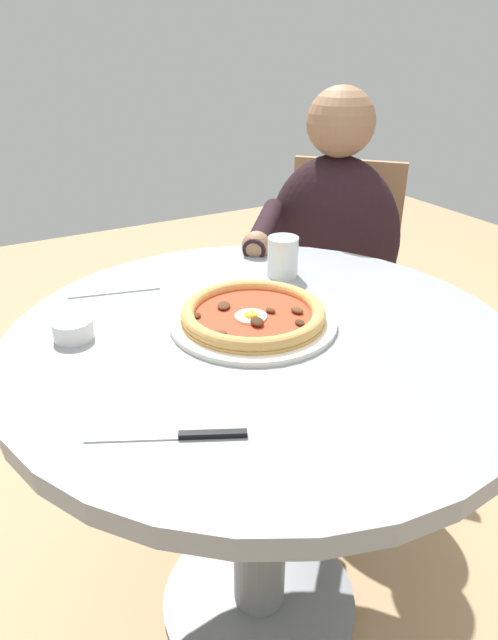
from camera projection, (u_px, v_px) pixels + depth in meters
name	position (u px, v px, depth m)	size (l,w,h in m)	color
ground_plane	(259.00, 603.00, 1.33)	(6.00, 6.00, 0.02)	tan
dining_table	(261.00, 406.00, 1.06)	(0.92, 0.92, 0.74)	gray
pizza_on_plate	(251.00, 316.00, 1.00)	(0.31, 0.31, 0.04)	white
water_glass	(283.00, 259.00, 1.20)	(0.07, 0.07, 0.09)	silver
steak_knife	(190.00, 435.00, 0.72)	(0.20, 0.10, 0.01)	silver
ramekin_capers	(73.00, 328.00, 0.96)	(0.07, 0.07, 0.03)	white
fork_utensil	(115.00, 292.00, 1.13)	(0.18, 0.05, 0.00)	#BCBCC1
diner_person	(327.00, 301.00, 1.68)	(0.58, 0.44, 1.10)	#282833
cafe_chair_diner	(337.00, 276.00, 1.79)	(0.55, 0.55, 0.87)	#957050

